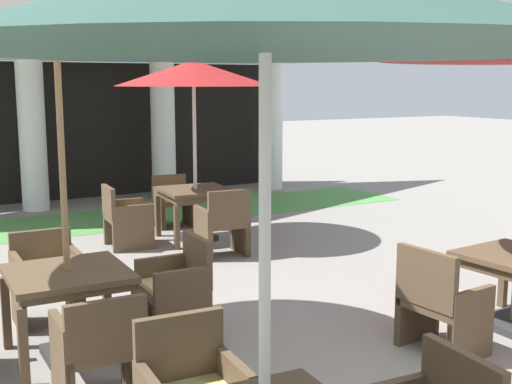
{
  "coord_description": "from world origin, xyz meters",
  "views": [
    {
      "loc": [
        -3.52,
        -3.15,
        2.27
      ],
      "look_at": [
        -0.23,
        2.69,
        1.15
      ],
      "focal_mm": 46.48,
      "sensor_mm": 36.0,
      "label": 1
    }
  ],
  "objects_px": {
    "patio_chair_mid_left_south": "(100,350)",
    "patio_chair_mid_left_east": "(177,291)",
    "patio_chair_near_foreground_south": "(223,225)",
    "patio_chair_near_foreground_west": "(126,218)",
    "patio_table_mid_left": "(68,282)",
    "patio_umbrella_mid_left": "(56,32)",
    "patio_chair_near_foreground_north": "(173,202)",
    "patio_table_near_foreground": "(195,196)",
    "patio_chair_mid_right_west": "(440,305)",
    "patio_chair_mid_left_north": "(46,279)",
    "patio_umbrella_far_back": "(265,6)",
    "patio_umbrella_near_foreground": "(194,75)"
  },
  "relations": [
    {
      "from": "patio_chair_near_foreground_north",
      "to": "patio_umbrella_far_back",
      "type": "distance_m",
      "value": 8.02
    },
    {
      "from": "patio_table_mid_left",
      "to": "patio_chair_near_foreground_west",
      "type": "bearing_deg",
      "value": 64.61
    },
    {
      "from": "patio_table_near_foreground",
      "to": "patio_chair_near_foreground_south",
      "type": "xyz_separation_m",
      "value": [
        -0.07,
        -1.03,
        -0.22
      ]
    },
    {
      "from": "patio_chair_near_foreground_west",
      "to": "patio_umbrella_mid_left",
      "type": "relative_size",
      "value": 0.3
    },
    {
      "from": "patio_chair_mid_left_south",
      "to": "patio_umbrella_far_back",
      "type": "distance_m",
      "value": 2.95
    },
    {
      "from": "patio_umbrella_near_foreground",
      "to": "patio_table_mid_left",
      "type": "xyz_separation_m",
      "value": [
        -2.64,
        -3.32,
        -1.72
      ]
    },
    {
      "from": "patio_chair_near_foreground_north",
      "to": "patio_chair_near_foreground_west",
      "type": "distance_m",
      "value": 1.46
    },
    {
      "from": "patio_chair_near_foreground_north",
      "to": "patio_chair_mid_left_east",
      "type": "bearing_deg",
      "value": 71.96
    },
    {
      "from": "patio_chair_mid_right_west",
      "to": "patio_umbrella_near_foreground",
      "type": "bearing_deg",
      "value": 176.54
    },
    {
      "from": "patio_chair_near_foreground_west",
      "to": "patio_umbrella_far_back",
      "type": "xyz_separation_m",
      "value": [
        -1.44,
        -6.33,
        2.17
      ]
    },
    {
      "from": "patio_chair_mid_left_east",
      "to": "patio_chair_mid_right_west",
      "type": "relative_size",
      "value": 0.98
    },
    {
      "from": "patio_chair_mid_left_south",
      "to": "patio_chair_mid_right_west",
      "type": "distance_m",
      "value": 2.81
    },
    {
      "from": "patio_chair_near_foreground_south",
      "to": "patio_umbrella_mid_left",
      "type": "height_order",
      "value": "patio_umbrella_mid_left"
    },
    {
      "from": "patio_chair_mid_left_east",
      "to": "patio_chair_near_foreground_west",
      "type": "bearing_deg",
      "value": -9.88
    },
    {
      "from": "patio_chair_mid_left_east",
      "to": "patio_table_near_foreground",
      "type": "bearing_deg",
      "value": -25.83
    },
    {
      "from": "patio_chair_mid_left_south",
      "to": "patio_chair_mid_left_east",
      "type": "bearing_deg",
      "value": 44.91
    },
    {
      "from": "patio_umbrella_far_back",
      "to": "patio_chair_mid_left_north",
      "type": "bearing_deg",
      "value": 92.18
    },
    {
      "from": "patio_chair_near_foreground_west",
      "to": "patio_table_mid_left",
      "type": "height_order",
      "value": "patio_chair_near_foreground_west"
    },
    {
      "from": "patio_chair_near_foreground_south",
      "to": "patio_chair_mid_left_south",
      "type": "height_order",
      "value": "patio_chair_near_foreground_south"
    },
    {
      "from": "patio_chair_near_foreground_north",
      "to": "patio_chair_mid_right_west",
      "type": "height_order",
      "value": "patio_chair_mid_right_west"
    },
    {
      "from": "patio_chair_mid_left_east",
      "to": "patio_chair_mid_right_west",
      "type": "xyz_separation_m",
      "value": [
        1.8,
        -1.42,
        -0.01
      ]
    },
    {
      "from": "patio_table_near_foreground",
      "to": "patio_umbrella_near_foreground",
      "type": "relative_size",
      "value": 0.38
    },
    {
      "from": "patio_umbrella_near_foreground",
      "to": "patio_chair_near_foreground_west",
      "type": "distance_m",
      "value": 2.22
    },
    {
      "from": "patio_umbrella_mid_left",
      "to": "patio_umbrella_far_back",
      "type": "distance_m",
      "value": 2.95
    },
    {
      "from": "patio_chair_near_foreground_south",
      "to": "patio_chair_near_foreground_west",
      "type": "distance_m",
      "value": 1.46
    },
    {
      "from": "patio_table_near_foreground",
      "to": "patio_table_mid_left",
      "type": "distance_m",
      "value": 4.24
    },
    {
      "from": "patio_table_mid_left",
      "to": "patio_umbrella_far_back",
      "type": "relative_size",
      "value": 0.34
    },
    {
      "from": "patio_chair_near_foreground_south",
      "to": "patio_chair_near_foreground_north",
      "type": "bearing_deg",
      "value": 90.0
    },
    {
      "from": "patio_chair_near_foreground_south",
      "to": "patio_umbrella_mid_left",
      "type": "xyz_separation_m",
      "value": [
        -2.57,
        -2.28,
        2.23
      ]
    },
    {
      "from": "patio_table_near_foreground",
      "to": "patio_umbrella_mid_left",
      "type": "relative_size",
      "value": 0.35
    },
    {
      "from": "patio_table_mid_left",
      "to": "patio_umbrella_mid_left",
      "type": "relative_size",
      "value": 0.33
    },
    {
      "from": "patio_chair_near_foreground_west",
      "to": "patio_chair_mid_left_east",
      "type": "distance_m",
      "value": 3.47
    },
    {
      "from": "patio_umbrella_near_foreground",
      "to": "patio_chair_mid_left_north",
      "type": "bearing_deg",
      "value": -137.95
    },
    {
      "from": "patio_chair_near_foreground_west",
      "to": "patio_umbrella_mid_left",
      "type": "bearing_deg",
      "value": -21.48
    },
    {
      "from": "patio_chair_near_foreground_west",
      "to": "patio_chair_mid_right_west",
      "type": "distance_m",
      "value": 4.96
    },
    {
      "from": "patio_umbrella_near_foreground",
      "to": "patio_chair_mid_right_west",
      "type": "xyz_separation_m",
      "value": [
        0.12,
        -4.75,
        -1.95
      ]
    },
    {
      "from": "patio_table_mid_left",
      "to": "patio_chair_mid_right_west",
      "type": "xyz_separation_m",
      "value": [
        2.75,
        -1.44,
        -0.23
      ]
    },
    {
      "from": "patio_table_mid_left",
      "to": "patio_umbrella_mid_left",
      "type": "bearing_deg",
      "value": -26.57
    },
    {
      "from": "patio_chair_near_foreground_south",
      "to": "patio_chair_mid_left_south",
      "type": "xyz_separation_m",
      "value": [
        -2.58,
        -3.23,
        -0.02
      ]
    },
    {
      "from": "patio_umbrella_far_back",
      "to": "patio_table_near_foreground",
      "type": "bearing_deg",
      "value": 68.43
    },
    {
      "from": "patio_chair_near_foreground_north",
      "to": "patio_table_mid_left",
      "type": "height_order",
      "value": "patio_chair_near_foreground_north"
    },
    {
      "from": "patio_chair_near_foreground_south",
      "to": "patio_chair_near_foreground_west",
      "type": "xyz_separation_m",
      "value": [
        -0.96,
        1.1,
        -0.02
      ]
    },
    {
      "from": "patio_chair_near_foreground_south",
      "to": "patio_umbrella_near_foreground",
      "type": "bearing_deg",
      "value": 90.0
    },
    {
      "from": "patio_umbrella_mid_left",
      "to": "patio_chair_mid_right_west",
      "type": "relative_size",
      "value": 3.16
    },
    {
      "from": "patio_chair_near_foreground_south",
      "to": "patio_chair_mid_left_south",
      "type": "distance_m",
      "value": 4.14
    },
    {
      "from": "patio_umbrella_near_foreground",
      "to": "patio_chair_near_foreground_north",
      "type": "height_order",
      "value": "patio_umbrella_near_foreground"
    },
    {
      "from": "patio_umbrella_far_back",
      "to": "patio_table_mid_left",
      "type": "bearing_deg",
      "value": 93.21
    },
    {
      "from": "patio_chair_mid_left_south",
      "to": "patio_chair_mid_left_north",
      "type": "bearing_deg",
      "value": 90.0
    },
    {
      "from": "patio_chair_mid_left_north",
      "to": "patio_chair_mid_left_east",
      "type": "height_order",
      "value": "patio_chair_mid_left_east"
    },
    {
      "from": "patio_chair_mid_left_south",
      "to": "patio_umbrella_far_back",
      "type": "height_order",
      "value": "patio_umbrella_far_back"
    }
  ]
}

